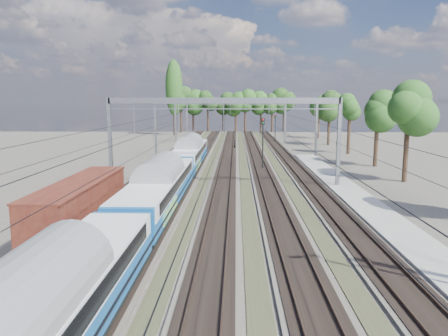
{
  "coord_description": "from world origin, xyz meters",
  "views": [
    {
      "loc": [
        1.24,
        -13.67,
        8.67
      ],
      "look_at": [
        0.19,
        24.47,
        2.8
      ],
      "focal_mm": 35.0,
      "sensor_mm": 36.0,
      "label": 1
    }
  ],
  "objects_px": {
    "emu_train": "(159,183)",
    "signal_far": "(275,125)",
    "worker": "(235,144)",
    "signal_near": "(263,137)",
    "freight_boxcar": "(80,203)"
  },
  "relations": [
    {
      "from": "worker",
      "to": "signal_near",
      "type": "xyz_separation_m",
      "value": [
        3.6,
        -23.84,
        3.27
      ]
    },
    {
      "from": "freight_boxcar",
      "to": "signal_far",
      "type": "relative_size",
      "value": 2.22
    },
    {
      "from": "emu_train",
      "to": "signal_far",
      "type": "relative_size",
      "value": 10.92
    },
    {
      "from": "emu_train",
      "to": "freight_boxcar",
      "type": "xyz_separation_m",
      "value": [
        -4.5,
        -4.16,
        -0.56
      ]
    },
    {
      "from": "signal_near",
      "to": "signal_far",
      "type": "relative_size",
      "value": 1.11
    },
    {
      "from": "emu_train",
      "to": "worker",
      "type": "xyz_separation_m",
      "value": [
        5.55,
        47.33,
        -1.75
      ]
    },
    {
      "from": "signal_near",
      "to": "signal_far",
      "type": "xyz_separation_m",
      "value": [
        4.84,
        36.81,
        -0.42
      ]
    },
    {
      "from": "emu_train",
      "to": "worker",
      "type": "height_order",
      "value": "emu_train"
    },
    {
      "from": "freight_boxcar",
      "to": "emu_train",
      "type": "bearing_deg",
      "value": 42.76
    },
    {
      "from": "emu_train",
      "to": "worker",
      "type": "bearing_deg",
      "value": 83.31
    },
    {
      "from": "worker",
      "to": "signal_far",
      "type": "xyz_separation_m",
      "value": [
        8.43,
        12.96,
        2.85
      ]
    },
    {
      "from": "emu_train",
      "to": "freight_boxcar",
      "type": "relative_size",
      "value": 4.91
    },
    {
      "from": "worker",
      "to": "signal_near",
      "type": "height_order",
      "value": "signal_near"
    },
    {
      "from": "emu_train",
      "to": "signal_far",
      "type": "xyz_separation_m",
      "value": [
        13.98,
        60.3,
        1.1
      ]
    },
    {
      "from": "emu_train",
      "to": "signal_near",
      "type": "bearing_deg",
      "value": 68.73
    }
  ]
}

